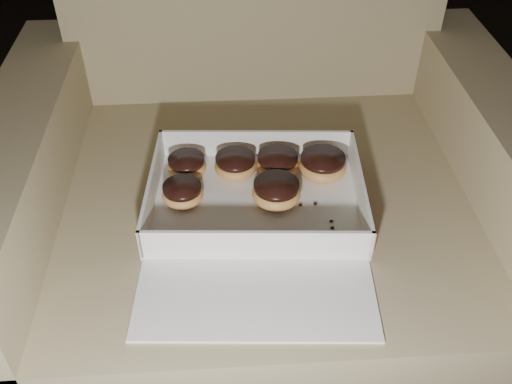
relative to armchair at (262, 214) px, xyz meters
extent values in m
plane|color=black|center=(0.48, -0.14, -0.33)|extent=(4.50, 4.50, 0.00)
cube|color=#8D815A|center=(0.00, -0.05, -0.09)|extent=(0.80, 0.80, 0.47)
cube|color=#8D815A|center=(-0.43, -0.05, -0.02)|extent=(0.13, 0.80, 0.62)
cube|color=#8D815A|center=(0.43, -0.05, -0.02)|extent=(0.13, 0.80, 0.62)
cube|color=white|center=(-0.02, -0.12, 0.14)|extent=(0.39, 0.31, 0.01)
cube|color=white|center=(-0.01, 0.02, 0.17)|extent=(0.37, 0.03, 0.06)
cube|color=white|center=(-0.03, -0.26, 0.17)|extent=(0.37, 0.03, 0.06)
cube|color=white|center=(-0.20, -0.11, 0.17)|extent=(0.03, 0.28, 0.06)
cube|color=white|center=(0.16, -0.13, 0.17)|extent=(0.03, 0.28, 0.06)
cube|color=#BD4C57|center=(0.17, -0.13, 0.17)|extent=(0.02, 0.27, 0.05)
cube|color=white|center=(-0.04, -0.34, 0.14)|extent=(0.38, 0.18, 0.01)
ellipsoid|color=#E59550|center=(-0.15, -0.03, 0.16)|extent=(0.07, 0.07, 0.04)
cylinder|color=black|center=(-0.15, -0.03, 0.18)|extent=(0.07, 0.07, 0.01)
ellipsoid|color=#E59550|center=(-0.05, -0.04, 0.17)|extent=(0.08, 0.08, 0.04)
cylinder|color=black|center=(-0.05, -0.04, 0.18)|extent=(0.07, 0.07, 0.01)
ellipsoid|color=#E59550|center=(0.02, -0.04, 0.17)|extent=(0.08, 0.08, 0.04)
cylinder|color=black|center=(0.02, -0.04, 0.18)|extent=(0.08, 0.08, 0.01)
ellipsoid|color=#E59550|center=(0.11, -0.06, 0.17)|extent=(0.09, 0.09, 0.04)
cylinder|color=black|center=(0.11, -0.06, 0.19)|extent=(0.08, 0.08, 0.01)
ellipsoid|color=#E59550|center=(0.01, -0.13, 0.17)|extent=(0.09, 0.09, 0.04)
cylinder|color=black|center=(0.01, -0.13, 0.19)|extent=(0.08, 0.08, 0.01)
ellipsoid|color=#E59550|center=(-0.15, -0.11, 0.16)|extent=(0.07, 0.07, 0.04)
cylinder|color=black|center=(-0.15, -0.11, 0.18)|extent=(0.07, 0.07, 0.01)
ellipsoid|color=black|center=(0.08, -0.14, 0.15)|extent=(0.01, 0.01, 0.00)
ellipsoid|color=black|center=(0.10, -0.20, 0.15)|extent=(0.01, 0.01, 0.00)
ellipsoid|color=black|center=(-0.16, -0.22, 0.15)|extent=(0.01, 0.01, 0.00)
ellipsoid|color=black|center=(0.06, -0.14, 0.15)|extent=(0.01, 0.01, 0.00)
ellipsoid|color=black|center=(0.10, -0.18, 0.15)|extent=(0.01, 0.01, 0.00)
camera|label=1|loc=(-0.07, -0.89, 0.83)|focal=40.00mm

